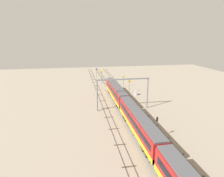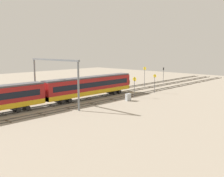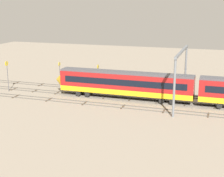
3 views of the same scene
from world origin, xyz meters
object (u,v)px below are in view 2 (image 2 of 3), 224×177
at_px(signal_light_trackside_approach, 163,73).
at_px(overhead_gantry, 54,72).
at_px(relay_cabinet, 128,97).
at_px(speed_sign_near_foreground, 155,81).
at_px(speed_sign_mid_trackside, 145,74).
at_px(speed_sign_far_trackside, 134,84).

bearing_deg(signal_light_trackside_approach, overhead_gantry, -176.10).
distance_m(signal_light_trackside_approach, relay_cabinet, 33.51).
xyz_separation_m(signal_light_trackside_approach, relay_cabinet, (-31.55, -11.01, -2.52)).
distance_m(speed_sign_near_foreground, speed_sign_mid_trackside, 10.83).
bearing_deg(speed_sign_mid_trackside, speed_sign_near_foreground, -130.27).
distance_m(speed_sign_near_foreground, relay_cabinet, 12.80).
bearing_deg(overhead_gantry, signal_light_trackside_approach, 3.90).
distance_m(overhead_gantry, signal_light_trackside_approach, 45.00).
bearing_deg(speed_sign_mid_trackside, overhead_gantry, -176.63).
relative_size(speed_sign_mid_trackside, speed_sign_far_trackside, 1.26).
distance_m(speed_sign_mid_trackside, relay_cabinet, 22.05).
distance_m(overhead_gantry, relay_cabinet, 16.51).
relative_size(speed_sign_near_foreground, relay_cabinet, 3.06).
bearing_deg(speed_sign_mid_trackside, speed_sign_far_trackside, -151.41).
distance_m(overhead_gantry, speed_sign_far_trackside, 18.73).
xyz_separation_m(overhead_gantry, speed_sign_mid_trackside, (32.70, 1.92, -2.80)).
height_order(overhead_gantry, speed_sign_mid_trackside, overhead_gantry).
distance_m(speed_sign_mid_trackside, speed_sign_far_trackside, 17.65).
relative_size(overhead_gantry, speed_sign_near_foreground, 3.22).
relative_size(speed_sign_mid_trackside, signal_light_trackside_approach, 1.17).
xyz_separation_m(overhead_gantry, signal_light_trackside_approach, (44.78, 3.05, -3.33)).
distance_m(speed_sign_far_trackside, relay_cabinet, 4.84).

